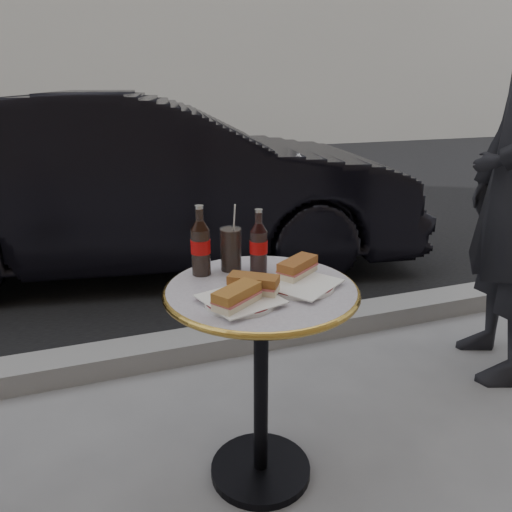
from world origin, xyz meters
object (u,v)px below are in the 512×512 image
object	(u,v)px
plate_left	(241,301)
cola_bottle_left	(200,240)
parked_car	(149,184)
bistro_table	(261,386)
plate_right	(300,285)
cola_glass	(231,249)
cola_bottle_right	(259,241)

from	to	relation	value
plate_left	cola_bottle_left	bearing A→B (deg)	100.96
plate_left	parked_car	size ratio (longest dim) A/B	0.06
bistro_table	plate_right	distance (m)	0.39
bistro_table	parked_car	size ratio (longest dim) A/B	0.19
plate_right	cola_glass	size ratio (longest dim) A/B	1.47
bistro_table	cola_bottle_right	distance (m)	0.49
plate_left	cola_glass	size ratio (longest dim) A/B	1.43
bistro_table	plate_left	world-z (taller)	plate_left
cola_bottle_right	parked_car	world-z (taller)	parked_car
plate_left	cola_bottle_right	bearing A→B (deg)	58.45
plate_left	parked_car	bearing A→B (deg)	88.43
plate_left	cola_bottle_left	xyz separation A→B (m)	(-0.05, 0.27, 0.11)
cola_bottle_left	cola_glass	xyz separation A→B (m)	(0.11, 0.01, -0.04)
cola_glass	parked_car	world-z (taller)	parked_car
cola_bottle_left	bistro_table	bearing A→B (deg)	-49.05
bistro_table	plate_right	world-z (taller)	plate_right
cola_glass	plate_right	bearing A→B (deg)	-53.97
plate_right	parked_car	size ratio (longest dim) A/B	0.06
bistro_table	cola_bottle_right	size ratio (longest dim) A/B	3.31
plate_right	cola_bottle_right	bearing A→B (deg)	115.46
cola_glass	parked_car	size ratio (longest dim) A/B	0.04
bistro_table	parked_car	bearing A→B (deg)	90.82
bistro_table	cola_bottle_left	distance (m)	0.54
cola_glass	plate_left	bearing A→B (deg)	-101.24
cola_bottle_left	plate_left	bearing A→B (deg)	-79.04
plate_left	plate_right	xyz separation A→B (m)	(0.21, 0.05, 0.00)
cola_glass	cola_bottle_right	bearing A→B (deg)	-33.58
cola_bottle_right	cola_bottle_left	bearing A→B (deg)	165.77
cola_bottle_right	cola_glass	xyz separation A→B (m)	(-0.08, 0.05, -0.04)
cola_bottle_right	bistro_table	bearing A→B (deg)	-106.00
bistro_table	cola_glass	world-z (taller)	cola_glass
cola_bottle_right	cola_glass	distance (m)	0.10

